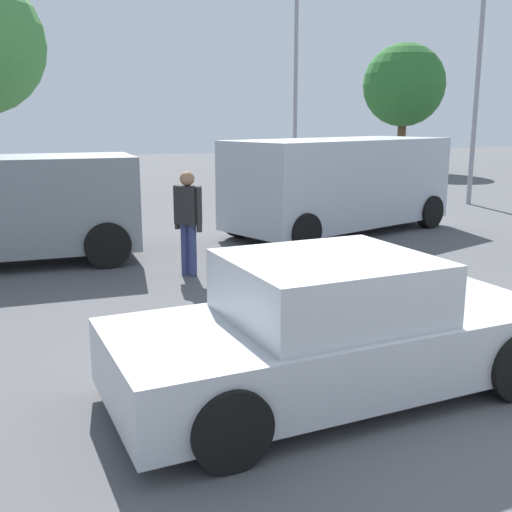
% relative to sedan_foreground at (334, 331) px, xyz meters
% --- Properties ---
extents(ground_plane, '(80.00, 80.00, 0.00)m').
position_rel_sedan_foreground_xyz_m(ground_plane, '(0.31, -0.13, -0.60)').
color(ground_plane, '#515154').
extents(sedan_foreground, '(4.30, 1.99, 1.32)m').
position_rel_sedan_foreground_xyz_m(sedan_foreground, '(0.00, 0.00, 0.00)').
color(sedan_foreground, '#B7BABF').
rests_on(sedan_foreground, ground_plane).
extents(van_white, '(5.77, 3.68, 2.09)m').
position_rel_sedan_foreground_xyz_m(van_white, '(4.22, 7.36, 0.53)').
color(van_white, '#B2B7C1').
rests_on(van_white, ground_plane).
extents(suv_dark, '(4.66, 2.20, 1.89)m').
position_rel_sedan_foreground_xyz_m(suv_dark, '(-2.84, 6.81, 0.44)').
color(suv_dark, gray).
rests_on(suv_dark, ground_plane).
extents(pedestrian, '(0.41, 0.50, 1.71)m').
position_rel_sedan_foreground_xyz_m(pedestrian, '(-0.04, 4.77, 0.42)').
color(pedestrian, navy).
rests_on(pedestrian, ground_plane).
extents(light_post_near, '(0.44, 0.44, 6.97)m').
position_rel_sedan_foreground_xyz_m(light_post_near, '(10.24, 10.06, 4.07)').
color(light_post_near, gray).
rests_on(light_post_near, ground_plane).
extents(light_post_far, '(0.44, 0.44, 7.25)m').
position_rel_sedan_foreground_xyz_m(light_post_far, '(7.14, 15.83, 4.23)').
color(light_post_far, gray).
rests_on(light_post_far, ground_plane).
extents(tree_back_left, '(3.93, 3.93, 6.07)m').
position_rel_sedan_foreground_xyz_m(tree_back_left, '(15.41, 21.05, 3.49)').
color(tree_back_left, brown).
rests_on(tree_back_left, ground_plane).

